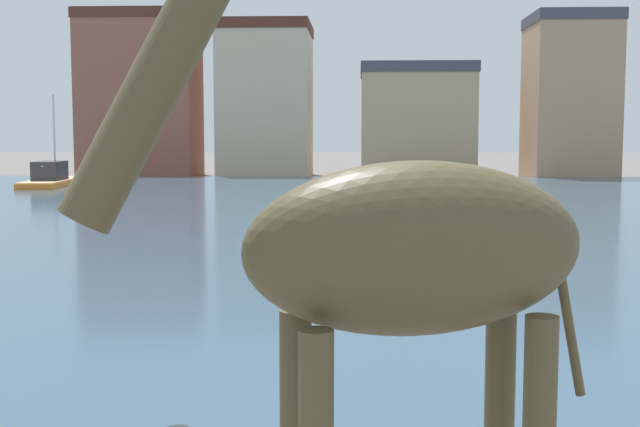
# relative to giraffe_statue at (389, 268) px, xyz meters

# --- Properties ---
(harbor_water) EXTENTS (90.54, 50.89, 0.32)m
(harbor_water) POSITION_rel_giraffe_statue_xyz_m (-1.64, 29.33, -2.52)
(harbor_water) COLOR #334C60
(harbor_water) RESTS_ON ground
(giraffe_statue) EXTENTS (2.94, 1.35, 5.25)m
(giraffe_statue) POSITION_rel_giraffe_statue_xyz_m (0.00, 0.00, 0.00)
(giraffe_statue) COLOR #4C4228
(giraffe_statue) RESTS_ON ground
(sailboat_orange) EXTENTS (2.86, 9.26, 5.68)m
(sailboat_orange) POSITION_rel_giraffe_statue_xyz_m (-18.29, 44.03, -2.12)
(sailboat_orange) COLOR orange
(sailboat_orange) RESTS_ON ground
(townhouse_narrow_midrow) EXTENTS (9.06, 6.03, 12.83)m
(townhouse_narrow_midrow) POSITION_rel_giraffe_statue_xyz_m (-17.43, 60.53, 3.75)
(townhouse_narrow_midrow) COLOR #8E5142
(townhouse_narrow_midrow) RESTS_ON ground
(townhouse_tall_gabled) EXTENTS (6.96, 8.00, 11.80)m
(townhouse_tall_gabled) POSITION_rel_giraffe_statue_xyz_m (-7.43, 60.02, 3.24)
(townhouse_tall_gabled) COLOR #C6B293
(townhouse_tall_gabled) RESTS_ON ground
(townhouse_end_terrace) EXTENTS (8.63, 8.08, 8.63)m
(townhouse_end_terrace) POSITION_rel_giraffe_statue_xyz_m (4.19, 60.24, 1.65)
(townhouse_end_terrace) COLOR tan
(townhouse_end_terrace) RESTS_ON ground
(townhouse_wide_warehouse) EXTENTS (5.99, 6.80, 12.00)m
(townhouse_wide_warehouse) POSITION_rel_giraffe_statue_xyz_m (15.15, 57.47, 3.33)
(townhouse_wide_warehouse) COLOR tan
(townhouse_wide_warehouse) RESTS_ON ground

